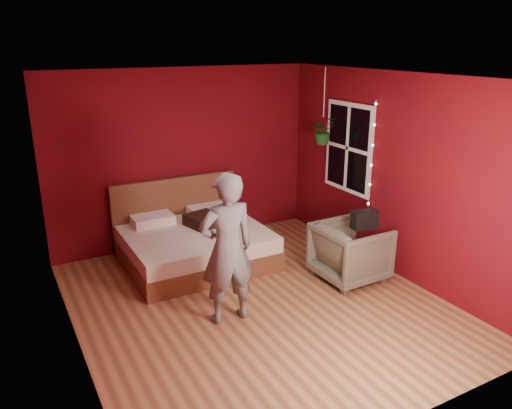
# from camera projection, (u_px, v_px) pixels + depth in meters

# --- Properties ---
(floor) EXTENTS (4.50, 4.50, 0.00)m
(floor) POSITION_uv_depth(u_px,v_px,m) (258.00, 303.00, 5.88)
(floor) COLOR #9D673E
(floor) RESTS_ON ground
(room_walls) EXTENTS (4.04, 4.54, 2.62)m
(room_walls) POSITION_uv_depth(u_px,v_px,m) (258.00, 165.00, 5.35)
(room_walls) COLOR #650A0D
(room_walls) RESTS_ON ground
(window) EXTENTS (0.05, 0.97, 1.27)m
(window) POSITION_uv_depth(u_px,v_px,m) (348.00, 148.00, 7.06)
(window) COLOR white
(window) RESTS_ON room_walls
(fairy_lights) EXTENTS (0.04, 0.04, 1.45)m
(fairy_lights) POSITION_uv_depth(u_px,v_px,m) (372.00, 155.00, 6.61)
(fairy_lights) COLOR silver
(fairy_lights) RESTS_ON room_walls
(bed) EXTENTS (1.90, 1.61, 1.04)m
(bed) POSITION_uv_depth(u_px,v_px,m) (194.00, 243.00, 6.94)
(bed) COLOR brown
(bed) RESTS_ON ground
(person) EXTENTS (0.64, 0.43, 1.69)m
(person) POSITION_uv_depth(u_px,v_px,m) (227.00, 249.00, 5.30)
(person) COLOR slate
(person) RESTS_ON ground
(armchair) EXTENTS (0.84, 0.82, 0.75)m
(armchair) POSITION_uv_depth(u_px,v_px,m) (350.00, 252.00, 6.38)
(armchair) COLOR #6A6854
(armchair) RESTS_ON ground
(handbag) EXTENTS (0.34, 0.21, 0.23)m
(handbag) POSITION_uv_depth(u_px,v_px,m) (364.00, 219.00, 6.11)
(handbag) COLOR black
(handbag) RESTS_ON armchair
(throw_pillow) EXTENTS (0.52, 0.52, 0.15)m
(throw_pillow) POSITION_uv_depth(u_px,v_px,m) (204.00, 220.00, 7.00)
(throw_pillow) COLOR black
(throw_pillow) RESTS_ON bed
(hanging_plant) EXTENTS (0.39, 0.35, 1.07)m
(hanging_plant) POSITION_uv_depth(u_px,v_px,m) (323.00, 130.00, 7.08)
(hanging_plant) COLOR silver
(hanging_plant) RESTS_ON room_walls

